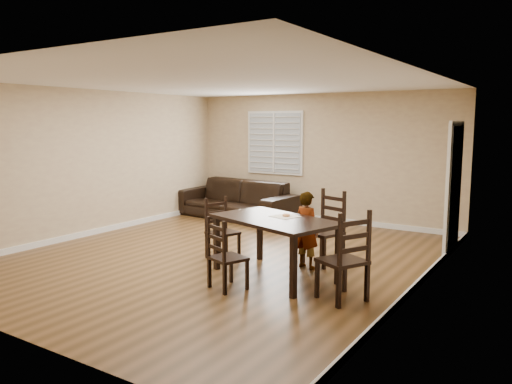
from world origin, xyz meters
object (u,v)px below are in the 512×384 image
Objects in this scene: child at (307,230)px; sofa at (236,199)px; chair_far at (221,258)px; chair_right at (350,262)px; chair_left at (219,230)px; dining_table at (275,225)px; donut at (286,215)px; chair_near at (329,230)px.

child is 0.40× the size of sofa.
chair_right is (1.53, 0.44, 0.08)m from chair_far.
chair_right is at bearing -89.27° from chair_left.
chair_left is at bearing 179.89° from dining_table.
chair_left is 1.45m from child.
chair_right reaches higher than donut.
chair_near is 1.00× the size of chair_right.
child is at bearing -106.45° from chair_right.
donut is at bearing -87.48° from chair_near.
chair_near reaches higher than dining_table.
child reaches higher than chair_far.
dining_table is 17.96× the size of donut.
chair_left is at bearing -80.80° from chair_right.
chair_near reaches higher than chair_right.
dining_table is 0.23m from donut.
sofa is (-2.90, 3.22, -0.31)m from dining_table.
chair_left is (-1.24, 0.39, -0.30)m from dining_table.
chair_near is 1.19× the size of chair_far.
chair_near is 0.97m from donut.
sofa is (-2.63, 4.08, -0.01)m from chair_far.
dining_table is 1.73× the size of child.
chair_far is 8.51× the size of donut.
donut is at bearing -88.14° from chair_far.
dining_table is at bearing 86.90° from child.
chair_near is at bearing -28.31° from sofa.
chair_far is 1.53m from child.
chair_near reaches higher than chair_far.
donut is at bearing 89.76° from child.
child reaches higher than sofa.
chair_near is 2.01m from chair_far.
chair_left is 1.40m from donut.
chair_left is 8.73× the size of donut.
sofa is at bearing -26.15° from child.
dining_table is 1.13m from chair_near.
chair_far is at bearing 86.66° from child.
donut is (1.32, -0.21, 0.41)m from chair_left.
chair_near is 0.98× the size of child.
child is (1.43, 0.21, 0.13)m from chair_left.
dining_table is at bearing -88.83° from chair_left.
child is (0.19, 0.60, -0.16)m from dining_table.
donut is (0.08, 0.18, 0.11)m from dining_table.
donut is at bearing -89.74° from chair_right.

